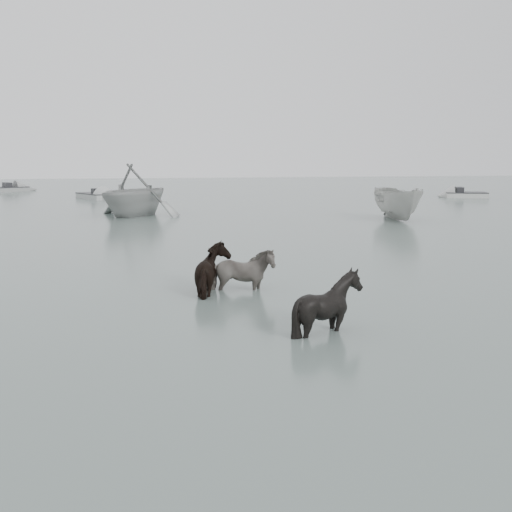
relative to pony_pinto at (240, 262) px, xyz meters
name	(u,v)px	position (x,y,z in m)	size (l,w,h in m)	color
ground	(273,312)	(0.33, -2.12, -0.67)	(140.00, 140.00, 0.00)	#52615B
pony_pinto	(240,262)	(0.00, 0.00, 0.00)	(0.72, 1.59, 1.34)	black
pony_dark	(216,260)	(-0.57, -0.01, 0.06)	(1.46, 1.25, 1.47)	black
pony_black	(328,291)	(0.99, -3.66, 0.06)	(1.18, 1.32, 1.46)	black
rowboat_trail	(135,188)	(-2.37, 18.59, 0.71)	(4.52, 5.23, 2.76)	#ABADAB
boat_small	(398,202)	(9.87, 14.30, 0.19)	(1.68, 4.47, 1.73)	#AFB0AB
skiff_mid	(96,193)	(-5.06, 31.51, -0.30)	(4.70, 1.60, 0.75)	#A6A8A6
skiff_star	(466,192)	(20.75, 27.88, -0.30)	(3.95, 1.60, 0.75)	beige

